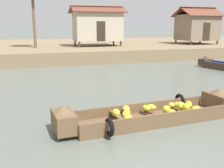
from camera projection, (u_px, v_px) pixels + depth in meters
The scene contains 5 objects.
ground_plane at pixel (79, 86), 13.38m from camera, with size 300.00×300.00×0.00m, color #596056.
riverbank_strip at pixel (50, 48), 28.79m from camera, with size 160.00×20.00×1.00m, color #7F6B4C.
banana_boat at pixel (151, 113), 8.35m from camera, with size 6.00×2.19×0.85m.
stilt_house_mid_right at pixel (97, 26), 25.31m from camera, with size 5.06×3.13×3.76m.
stilt_house_right at pixel (197, 27), 28.33m from camera, with size 4.24×3.83×3.84m.
Camera 1 is at (-2.35, -2.94, 2.97)m, focal length 42.84 mm.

